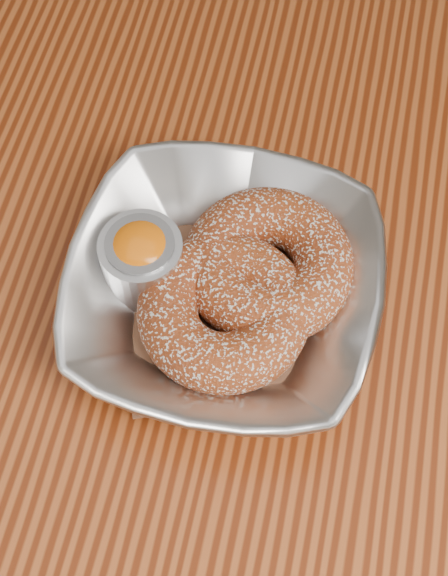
% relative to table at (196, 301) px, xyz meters
% --- Properties ---
extents(ground_plane, '(4.00, 4.00, 0.00)m').
position_rel_table_xyz_m(ground_plane, '(0.00, 0.00, -0.65)').
color(ground_plane, '#565659').
rests_on(ground_plane, ground).
extents(table, '(1.20, 0.80, 0.75)m').
position_rel_table_xyz_m(table, '(0.00, 0.00, 0.00)').
color(table, brown).
rests_on(table, ground_plane).
extents(serving_bowl, '(0.21, 0.21, 0.05)m').
position_rel_table_xyz_m(serving_bowl, '(0.03, -0.05, 0.12)').
color(serving_bowl, silver).
rests_on(serving_bowl, table).
extents(parchment, '(0.19, 0.19, 0.00)m').
position_rel_table_xyz_m(parchment, '(0.03, -0.05, 0.11)').
color(parchment, brown).
rests_on(parchment, table).
extents(donut_back, '(0.12, 0.12, 0.04)m').
position_rel_table_xyz_m(donut_back, '(0.06, -0.02, 0.13)').
color(donut_back, maroon).
rests_on(donut_back, parchment).
extents(donut_front, '(0.12, 0.12, 0.04)m').
position_rel_table_xyz_m(donut_front, '(0.04, -0.06, 0.13)').
color(donut_front, maroon).
rests_on(donut_front, parchment).
extents(ramekin, '(0.06, 0.06, 0.05)m').
position_rel_table_xyz_m(ramekin, '(-0.02, -0.04, 0.13)').
color(ramekin, silver).
rests_on(ramekin, table).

